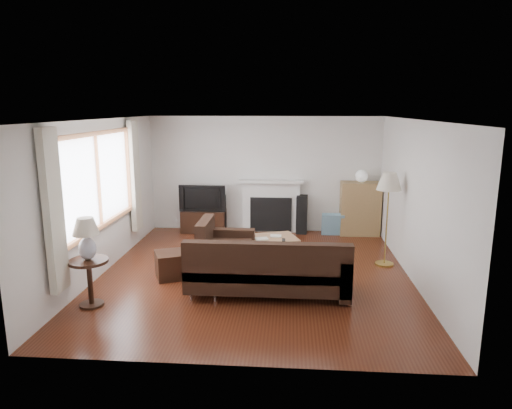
# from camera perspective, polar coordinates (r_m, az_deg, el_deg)

# --- Properties ---
(room) EXTENTS (5.10, 5.60, 2.54)m
(room) POSITION_cam_1_polar(r_m,az_deg,el_deg) (7.25, -0.18, 0.66)
(room) COLOR #4C1F10
(room) RESTS_ON ground
(window) EXTENTS (0.12, 2.74, 1.54)m
(window) POSITION_cam_1_polar(r_m,az_deg,el_deg) (7.61, -19.06, 2.83)
(window) COLOR #995E38
(window) RESTS_ON room
(curtain_near) EXTENTS (0.10, 0.35, 2.10)m
(curtain_near) POSITION_cam_1_polar(r_m,az_deg,el_deg) (6.27, -23.99, -0.82)
(curtain_near) COLOR beige
(curtain_near) RESTS_ON room
(curtain_far) EXTENTS (0.10, 0.35, 2.10)m
(curtain_far) POSITION_cam_1_polar(r_m,az_deg,el_deg) (9.01, -14.91, 3.47)
(curtain_far) COLOR beige
(curtain_far) RESTS_ON room
(fireplace) EXTENTS (1.40, 0.26, 1.15)m
(fireplace) POSITION_cam_1_polar(r_m,az_deg,el_deg) (9.96, 1.90, -0.16)
(fireplace) COLOR white
(fireplace) RESTS_ON room
(tv_stand) EXTENTS (0.95, 0.43, 0.48)m
(tv_stand) POSITION_cam_1_polar(r_m,az_deg,el_deg) (10.07, -6.54, -2.06)
(tv_stand) COLOR black
(tv_stand) RESTS_ON ground
(television) EXTENTS (1.00, 0.13, 0.58)m
(television) POSITION_cam_1_polar(r_m,az_deg,el_deg) (9.96, -6.62, 0.88)
(television) COLOR black
(television) RESTS_ON tv_stand
(speaker_left) EXTENTS (0.32, 0.35, 0.84)m
(speaker_left) POSITION_cam_1_polar(r_m,az_deg,el_deg) (10.02, -4.57, -1.04)
(speaker_left) COLOR black
(speaker_left) RESTS_ON ground
(speaker_right) EXTENTS (0.25, 0.29, 0.83)m
(speaker_right) POSITION_cam_1_polar(r_m,az_deg,el_deg) (9.90, 5.74, -1.23)
(speaker_right) COLOR black
(speaker_right) RESTS_ON ground
(bookshelf) EXTENTS (0.83, 0.39, 1.14)m
(bookshelf) POSITION_cam_1_polar(r_m,az_deg,el_deg) (9.95, 12.87, -0.50)
(bookshelf) COLOR olive
(bookshelf) RESTS_ON ground
(globe_lamp) EXTENTS (0.26, 0.26, 0.26)m
(globe_lamp) POSITION_cam_1_polar(r_m,az_deg,el_deg) (9.83, 13.06, 3.48)
(globe_lamp) COLOR white
(globe_lamp) RESTS_ON bookshelf
(sectional_sofa) EXTENTS (2.54, 1.85, 0.82)m
(sectional_sofa) POSITION_cam_1_polar(r_m,az_deg,el_deg) (6.70, 1.50, -7.78)
(sectional_sofa) COLOR black
(sectional_sofa) RESTS_ON ground
(coffee_table) EXTENTS (1.35, 1.01, 0.47)m
(coffee_table) POSITION_cam_1_polar(r_m,az_deg,el_deg) (8.00, 0.73, -5.77)
(coffee_table) COLOR #976B48
(coffee_table) RESTS_ON ground
(footstool) EXTENTS (0.65, 0.65, 0.41)m
(footstool) POSITION_cam_1_polar(r_m,az_deg,el_deg) (7.51, -10.47, -7.42)
(footstool) COLOR black
(footstool) RESTS_ON ground
(floor_lamp) EXTENTS (0.50, 0.50, 1.62)m
(floor_lamp) POSITION_cam_1_polar(r_m,az_deg,el_deg) (8.09, 16.05, -1.81)
(floor_lamp) COLOR #B2923E
(floor_lamp) RESTS_ON ground
(side_table) EXTENTS (0.53, 0.53, 0.66)m
(side_table) POSITION_cam_1_polar(r_m,az_deg,el_deg) (6.73, -20.03, -9.17)
(side_table) COLOR black
(side_table) RESTS_ON ground
(table_lamp) EXTENTS (0.36, 0.36, 0.58)m
(table_lamp) POSITION_cam_1_polar(r_m,az_deg,el_deg) (6.54, -20.42, -4.09)
(table_lamp) COLOR silver
(table_lamp) RESTS_ON side_table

